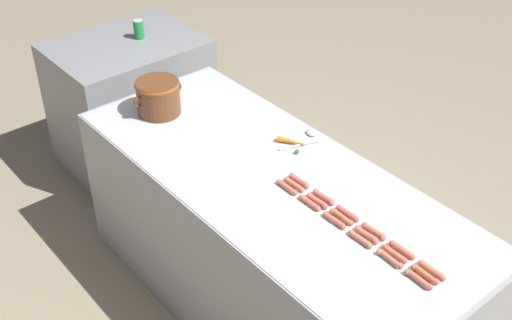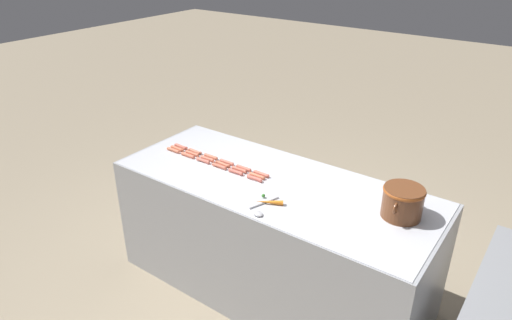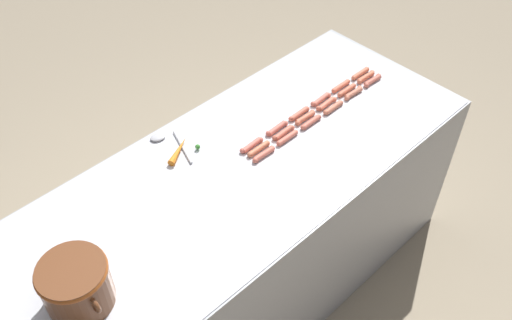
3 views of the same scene
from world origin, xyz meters
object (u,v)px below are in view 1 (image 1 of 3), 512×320
Objects in this scene: hot_dog_1 at (390,259)px; bean_pot at (158,96)px; hot_dog_4 at (310,203)px; hot_dog_13 at (402,250)px; hot_dog_0 at (418,279)px; hot_dog_9 at (341,217)px; back_cabinet at (132,105)px; hot_dog_12 at (432,270)px; hot_dog_5 at (287,187)px; hot_dog_3 at (334,220)px; hot_dog_16 at (324,197)px; hot_dog_10 at (317,201)px; carrot at (293,142)px; hot_dog_14 at (374,231)px; hot_dog_8 at (367,235)px; hot_dog_6 at (425,274)px; hot_dog_11 at (294,185)px; serving_spoon at (307,137)px; hot_dog_2 at (360,239)px; hot_dog_7 at (394,254)px; soda_can at (139,29)px; hot_dog_15 at (347,213)px; hot_dog_17 at (299,181)px.

hot_dog_1 is 0.43× the size of bean_pot.
hot_dog_4 is 0.47m from hot_dog_13.
hot_dog_9 is (0.04, 0.45, 0.00)m from hot_dog_0.
back_cabinet is 2.61m from hot_dog_12.
hot_dog_5 is 0.43× the size of bean_pot.
hot_dog_3 is 1.00× the size of hot_dog_16.
carrot reaches higher than hot_dog_10.
hot_dog_4 is (-0.21, -1.95, 0.45)m from back_cabinet.
hot_dog_1 is 0.17m from hot_dog_14.
hot_dog_0 is 1.00× the size of hot_dog_5.
bean_pot is (-0.07, 0.95, 0.09)m from hot_dog_5.
hot_dog_6 is at bearing -89.64° from hot_dog_8.
hot_dog_14 is at bearing 82.74° from hot_dog_6.
hot_dog_11 reaches higher than serving_spoon.
hot_dog_5 and hot_dog_6 have the same top height.
hot_dog_2 and hot_dog_14 have the same top height.
hot_dog_5 is at bearing 89.59° from hot_dog_2.
hot_dog_7 is 0.15m from hot_dog_14.
hot_dog_0 is 2.58m from soda_can.
hot_dog_16 is at bearing -82.34° from bean_pot.
hot_dog_1 is 1.00× the size of hot_dog_3.
hot_dog_7 is 0.30m from hot_dog_9.
hot_dog_10 is at bearing -17.56° from hot_dog_4.
hot_dog_0 is 0.46m from hot_dog_15.
hot_dog_7 is 0.16m from hot_dog_12.
hot_dog_0 is at bearing -94.70° from back_cabinet.
serving_spoon is (0.44, -0.70, -0.10)m from bean_pot.
hot_dog_9 is at bearing 97.35° from hot_dog_13.
hot_dog_15 is at bearing -83.23° from bean_pot.
hot_dog_10 is (0.04, 0.30, 0.00)m from hot_dog_2.
carrot is at bearing 52.30° from hot_dog_17.
hot_dog_15 is at bearing -89.85° from hot_dog_17.
serving_spoon is (0.33, 0.26, -0.00)m from hot_dog_11.
hot_dog_3 is at bearing 97.16° from hot_dog_7.
hot_dog_16 and hot_dog_17 have the same top height.
hot_dog_10 is 1.98m from soda_can.
hot_dog_2 is 0.16m from hot_dog_9.
hot_dog_1 is 1.04× the size of soda_can.
hot_dog_15 is at bearing -117.38° from serving_spoon.
hot_dog_4 is (0.01, 0.31, 0.00)m from hot_dog_2.
hot_dog_4 is 1.00× the size of hot_dog_10.
back_cabinet is 7.28× the size of hot_dog_3.
hot_dog_0 is 1.00× the size of hot_dog_17.
carrot reaches higher than hot_dog_6.
hot_dog_15 is 0.43× the size of bean_pot.
hot_dog_9 is 1.04× the size of soda_can.
hot_dog_6 and hot_dog_13 have the same top height.
back_cabinet is 2.31m from hot_dog_14.
hot_dog_8 is (0.04, 0.16, 0.00)m from hot_dog_1.
back_cabinet is 2.16m from hot_dog_3.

